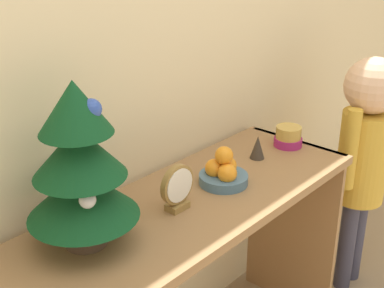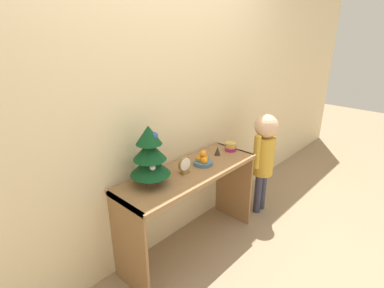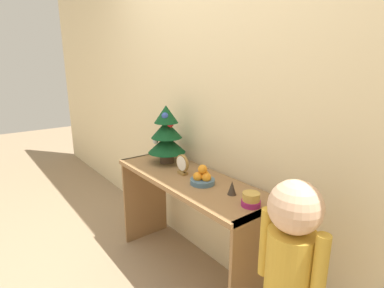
# 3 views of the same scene
# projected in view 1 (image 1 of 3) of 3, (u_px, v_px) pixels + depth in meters

# --- Properties ---
(back_wall) EXTENTS (7.00, 0.05, 2.50)m
(back_wall) POSITION_uv_depth(u_px,v_px,m) (123.00, 15.00, 1.54)
(back_wall) COLOR beige
(back_wall) RESTS_ON ground_plane
(console_table) EXTENTS (1.24, 0.43, 0.74)m
(console_table) POSITION_uv_depth(u_px,v_px,m) (190.00, 247.00, 1.65)
(console_table) COLOR olive
(console_table) RESTS_ON ground_plane
(mini_tree) EXTENTS (0.28, 0.28, 0.44)m
(mini_tree) POSITION_uv_depth(u_px,v_px,m) (80.00, 165.00, 1.30)
(mini_tree) COLOR #4C3828
(mini_tree) RESTS_ON console_table
(fruit_bowl) EXTENTS (0.16, 0.16, 0.13)m
(fruit_bowl) POSITION_uv_depth(u_px,v_px,m) (223.00, 172.00, 1.68)
(fruit_bowl) COLOR #476B84
(fruit_bowl) RESTS_ON console_table
(singing_bowl) EXTENTS (0.10, 0.10, 0.07)m
(singing_bowl) POSITION_uv_depth(u_px,v_px,m) (288.00, 137.00, 1.95)
(singing_bowl) COLOR #9E2366
(singing_bowl) RESTS_ON console_table
(desk_clock) EXTENTS (0.12, 0.04, 0.14)m
(desk_clock) POSITION_uv_depth(u_px,v_px,m) (178.00, 188.00, 1.52)
(desk_clock) COLOR olive
(desk_clock) RESTS_ON console_table
(figurine) EXTENTS (0.05, 0.05, 0.08)m
(figurine) POSITION_uv_depth(u_px,v_px,m) (258.00, 147.00, 1.85)
(figurine) COLOR #382D23
(figurine) RESTS_ON console_table
(child_figure) EXTENTS (0.31, 0.22, 1.03)m
(child_figure) POSITION_uv_depth(u_px,v_px,m) (365.00, 145.00, 2.14)
(child_figure) COLOR #38384C
(child_figure) RESTS_ON ground_plane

